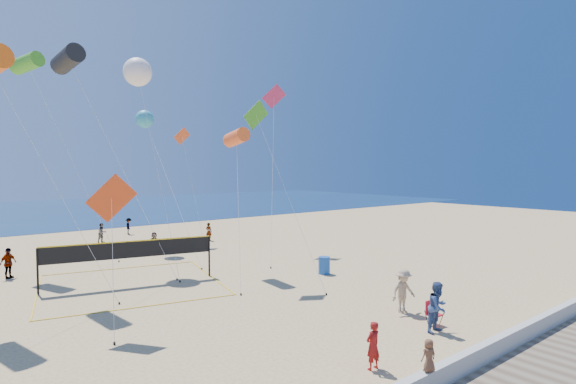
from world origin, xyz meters
TOP-DOWN VIEW (x-y plane):
  - ground at (0.00, 0.00)m, footprint 120.00×120.00m
  - ocean at (0.00, 62.00)m, footprint 140.00×50.00m
  - seawall at (0.00, -3.00)m, footprint 32.00×0.30m
  - woman at (-0.68, -1.13)m, footprint 0.54×0.35m
  - toddler at (-0.62, -3.04)m, footprint 0.50×0.40m
  - bystander_a at (3.64, -0.58)m, footprint 0.97×0.78m
  - bystander_b at (4.49, 1.63)m, footprint 1.31×0.89m
  - far_person_0 at (-7.77, 19.11)m, footprint 1.06×0.91m
  - far_person_1 at (1.71, 21.69)m, footprint 1.42×0.73m
  - far_person_2 at (7.37, 23.81)m, footprint 0.60×0.67m
  - far_person_3 at (-0.03, 28.39)m, footprint 0.93×0.81m
  - far_person_4 at (3.35, 31.74)m, footprint 0.78×1.09m
  - camp_chair at (4.16, 0.01)m, footprint 0.53×0.65m
  - trash_barrel at (6.72, 8.87)m, footprint 0.80×0.80m
  - volleyball_net at (-2.93, 13.49)m, footprint 10.40×10.28m
  - kite_1 at (-5.45, 14.62)m, footprint 5.51×3.02m
  - kite_2 at (3.31, 12.90)m, footprint 3.36×5.86m
  - kite_3 at (-5.69, 7.48)m, footprint 1.69×2.31m
  - kite_4 at (3.07, 10.16)m, footprint 1.69×5.01m
  - kite_5 at (9.69, 17.65)m, footprint 5.71×6.48m
  - kite_6 at (-0.50, 18.47)m, footprint 2.10×7.27m
  - kite_7 at (1.93, 23.71)m, footprint 1.58×10.26m
  - kite_8 at (-6.13, 21.82)m, footprint 5.57×3.41m
  - kite_9 at (5.44, 24.44)m, footprint 1.50×4.48m

SIDE VIEW (x-z plane):
  - ground at x=0.00m, z-range 0.00..0.00m
  - ocean at x=0.00m, z-range 0.00..0.03m
  - seawall at x=0.00m, z-range 0.00..0.60m
  - trash_barrel at x=6.72m, z-range 0.00..1.00m
  - camp_chair at x=4.16m, z-range 0.01..1.06m
  - far_person_1 at x=1.71m, z-range 0.00..1.46m
  - woman at x=-0.68m, z-range 0.00..1.48m
  - far_person_4 at x=3.35m, z-range 0.00..1.52m
  - far_person_2 at x=7.37m, z-range 0.00..1.53m
  - far_person_3 at x=-0.03m, z-range 0.00..1.60m
  - far_person_0 at x=-7.77m, z-range 0.00..1.71m
  - bystander_b at x=4.49m, z-range 0.00..1.86m
  - bystander_a at x=3.64m, z-range 0.00..1.90m
  - toddler at x=-0.62m, z-range 0.60..1.50m
  - volleyball_net at x=-2.93m, z-range 0.43..2.76m
  - kite_3 at x=-5.69m, z-range 1.87..7.82m
  - kite_2 at x=3.31m, z-range 3.70..12.23m
  - kite_9 at x=5.44m, z-range 3.46..13.02m
  - kite_4 at x=3.07m, z-range 3.62..13.50m
  - kite_7 at x=1.93m, z-range 4.60..15.18m
  - kite_5 at x=9.69m, z-range 4.77..17.41m
  - kite_1 at x=-5.45m, z-range 5.46..17.66m
  - kite_6 at x=-0.50m, z-range 5.67..18.80m
  - kite_8 at x=-6.13m, z-range 5.97..19.17m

